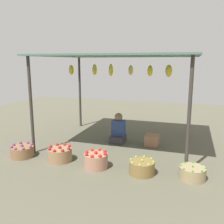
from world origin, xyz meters
TOP-DOWN VIEW (x-y plane):
  - ground_plane at (0.00, 0.00)m, footprint 14.00×14.00m
  - market_stall_structure at (0.01, 0.00)m, footprint 3.72×2.87m
  - vendor_person at (-0.05, 0.08)m, footprint 0.36×0.44m
  - basket_purple_onions at (-1.81, -1.58)m, footprint 0.51×0.51m
  - basket_red_apples at (-0.88, -1.52)m, footprint 0.51×0.51m
  - basket_red_tomatoes at (-0.02, -1.62)m, footprint 0.48×0.48m
  - basket_limes at (0.92, -1.61)m, footprint 0.48×0.48m
  - basket_green_chilies at (1.83, -1.54)m, footprint 0.47×0.47m
  - wooden_crate_near_vendor at (0.84, 0.08)m, footprint 0.34×0.35m

SIDE VIEW (x-z plane):
  - ground_plane at x=0.00m, z-range 0.00..0.00m
  - basket_green_chilies at x=1.83m, z-range -0.02..0.25m
  - basket_purple_onions at x=-1.81m, z-range -0.02..0.27m
  - basket_limes at x=0.92m, z-range -0.02..0.27m
  - wooden_crate_near_vendor at x=0.84m, z-range 0.00..0.28m
  - basket_red_apples at x=-0.88m, z-range -0.02..0.31m
  - basket_red_tomatoes at x=-0.02m, z-range -0.02..0.33m
  - vendor_person at x=-0.05m, z-range -0.09..0.69m
  - market_stall_structure at x=0.01m, z-range 0.99..3.24m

